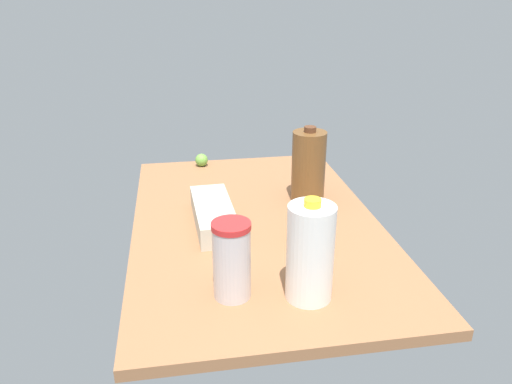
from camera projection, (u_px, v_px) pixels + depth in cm
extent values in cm
cube|color=#996541|center=(256.00, 225.00, 157.31)|extent=(120.00, 76.00, 3.00)
cylinder|color=brown|center=(308.00, 167.00, 167.25)|extent=(11.32, 11.32, 24.24)
cylinder|color=#59331E|center=(310.00, 129.00, 162.15)|extent=(3.96, 3.96, 1.80)
cylinder|color=white|center=(310.00, 253.00, 114.95)|extent=(11.07, 11.07, 23.71)
cylinder|color=yellow|center=(313.00, 203.00, 109.95)|extent=(3.87, 3.87, 1.80)
cube|color=beige|center=(214.00, 215.00, 153.11)|extent=(32.98, 12.71, 6.72)
cylinder|color=silver|center=(232.00, 263.00, 116.49)|extent=(8.95, 8.95, 17.98)
cylinder|color=red|center=(231.00, 226.00, 112.69)|extent=(9.21, 9.21, 1.40)
sphere|color=orange|center=(307.00, 231.00, 142.69)|extent=(7.52, 7.52, 7.52)
sphere|color=#6BA841|center=(202.00, 160.00, 202.48)|extent=(5.08, 5.08, 5.08)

